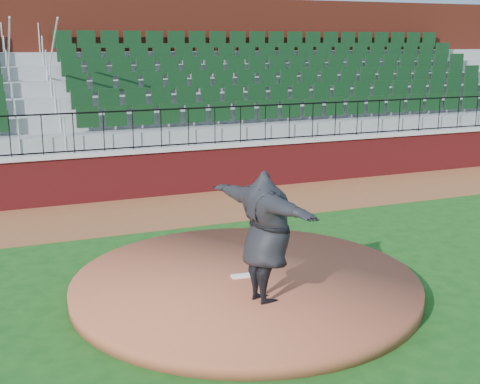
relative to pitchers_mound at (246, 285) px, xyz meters
name	(u,v)px	position (x,y,z in m)	size (l,w,h in m)	color
ground	(273,285)	(0.56, 0.11, -0.12)	(90.00, 90.00, 0.00)	#144513
warning_track	(180,209)	(0.56, 5.51, -0.12)	(34.00, 3.20, 0.01)	brown
field_wall	(162,173)	(0.56, 7.11, 0.47)	(34.00, 0.35, 1.20)	maroon
wall_cap	(162,149)	(0.56, 7.11, 1.12)	(34.00, 0.45, 0.10)	#B7B7B7
wall_railing	(161,129)	(0.56, 7.11, 1.67)	(34.00, 0.05, 1.00)	black
seating_stands	(137,101)	(0.56, 9.84, 2.18)	(34.00, 5.10, 4.60)	gray
concourse_wall	(117,80)	(0.56, 12.64, 2.62)	(34.00, 0.50, 5.50)	maroon
pitchers_mound	(246,285)	(0.00, 0.00, 0.00)	(5.72, 5.72, 0.25)	brown
pitching_rubber	(248,275)	(0.06, 0.05, 0.14)	(0.56, 0.14, 0.04)	white
pitcher	(266,237)	(-0.09, -0.97, 1.13)	(2.46, 0.67, 2.00)	black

